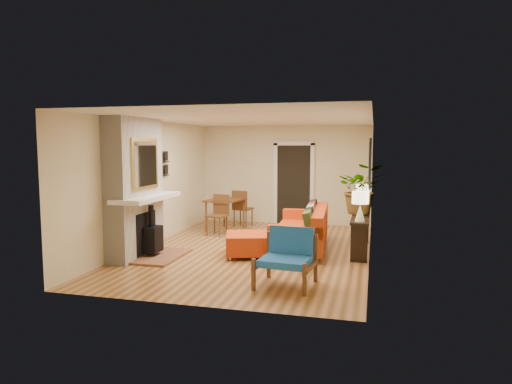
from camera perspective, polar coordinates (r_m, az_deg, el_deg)
room_shell at (r=11.44m, az=6.00°, el=1.60°), size 6.50×6.50×6.50m
fireplace at (r=8.81m, az=-14.71°, el=0.14°), size 1.09×1.68×2.60m
sofa at (r=9.23m, az=6.16°, el=-4.72°), size 1.13×2.36×0.91m
ottoman at (r=8.68m, az=-0.95°, el=-6.40°), size 1.05×1.05×0.42m
blue_chair at (r=6.96m, az=3.99°, el=-7.74°), size 0.89×0.87×0.85m
dining_table at (r=11.19m, az=-3.52°, el=-1.69°), size 0.98×1.79×0.94m
console_table at (r=9.18m, az=12.96°, el=-3.77°), size 0.34×1.85×0.72m
lamp_near at (r=8.41m, az=12.90°, el=-1.31°), size 0.30×0.30×0.54m
lamp_far at (r=9.84m, az=13.15°, el=-0.27°), size 0.30×0.30×0.54m
houseplant at (r=9.28m, az=13.02°, el=0.39°), size 0.98×0.88×1.01m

